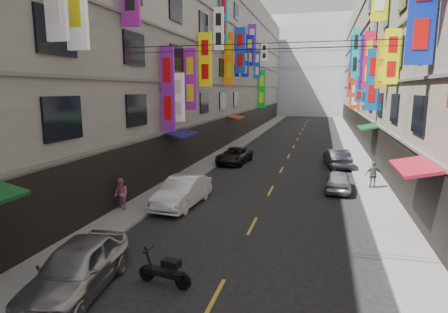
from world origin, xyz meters
The scene contains 18 objects.
sidewalk_left centered at (-6.00, 42.00, 0.06)m, with size 2.00×90.00×0.12m, color slate.
sidewalk_right centered at (6.00, 42.00, 0.06)m, with size 2.00×90.00×0.12m, color slate.
building_row_left centered at (-11.99, 42.00, 9.49)m, with size 10.14×90.00×19.00m.
building_row_right centered at (11.99, 42.00, 9.49)m, with size 10.14×90.00×19.00m.
haze_block centered at (0.00, 92.00, 11.00)m, with size 18.00×8.00×22.00m, color #B0B7C4.
shop_signage centered at (-0.18, 35.16, 9.18)m, with size 14.00×55.00×12.43m.
street_awnings centered at (-1.26, 26.00, 3.00)m, with size 13.99×35.20×0.41m.
overhead_cables centered at (0.00, 30.00, 8.80)m, with size 14.00×38.04×1.24m.
lane_markings centered at (0.00, 39.00, 0.00)m, with size 0.12×80.20×0.01m.
scooter_crossing centered at (-1.65, 12.33, 0.44)m, with size 1.80×0.59×1.14m.
scooter_far_right centered at (3.65, 28.12, 0.44)m, with size 0.58×1.80×1.14m.
car_left_near centered at (-3.97, 11.30, 0.77)m, with size 1.81×4.50×1.53m, color #A2A1A6.
car_left_mid centered at (-4.00, 19.94, 0.74)m, with size 1.57×4.52×1.49m, color white.
car_left_far centered at (-4.00, 31.62, 0.64)m, with size 2.11×4.58×1.27m, color black.
car_right_mid centered at (3.85, 24.96, 0.62)m, with size 1.47×3.65×1.24m, color #A3A3A7.
car_right_far centered at (4.00, 32.19, 0.70)m, with size 1.48×4.23×1.39m, color #26272E.
pedestrian_lfar centered at (-6.55, 18.31, 0.89)m, with size 0.75×0.52×1.55m, color #C66989.
pedestrian_rfar centered at (5.86, 25.78, 0.91)m, with size 0.93×0.53×1.59m, color #555557.
Camera 1 is at (2.76, 2.56, 5.89)m, focal length 30.00 mm.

